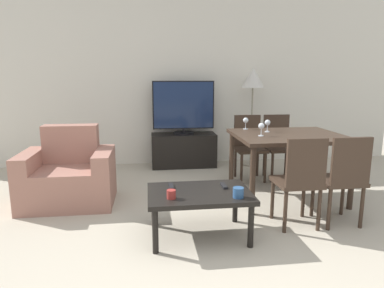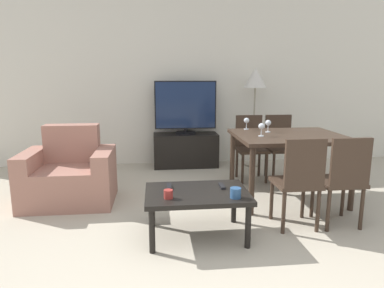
% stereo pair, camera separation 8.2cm
% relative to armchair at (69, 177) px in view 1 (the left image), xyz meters
% --- Properties ---
extents(ground_plane, '(18.00, 18.00, 0.00)m').
position_rel_armchair_xyz_m(ground_plane, '(1.36, -1.78, -0.30)').
color(ground_plane, '#B2A893').
extents(wall_back, '(7.38, 0.06, 2.70)m').
position_rel_armchair_xyz_m(wall_back, '(1.36, 1.71, 1.05)').
color(wall_back, silver).
rests_on(wall_back, ground_plane).
extents(armchair, '(0.97, 0.72, 0.86)m').
position_rel_armchair_xyz_m(armchair, '(0.00, 0.00, 0.00)').
color(armchair, '#9E6B5B').
rests_on(armchair, ground_plane).
extents(tv_stand, '(1.00, 0.42, 0.52)m').
position_rel_armchair_xyz_m(tv_stand, '(1.44, 1.43, -0.04)').
color(tv_stand, black).
rests_on(tv_stand, ground_plane).
extents(tv, '(0.95, 0.32, 0.82)m').
position_rel_armchair_xyz_m(tv, '(1.44, 1.42, 0.63)').
color(tv, black).
rests_on(tv, tv_stand).
extents(coffee_table, '(0.90, 0.62, 0.42)m').
position_rel_armchair_xyz_m(coffee_table, '(1.32, -1.01, 0.06)').
color(coffee_table, black).
rests_on(coffee_table, ground_plane).
extents(dining_table, '(1.21, 1.01, 0.76)m').
position_rel_armchair_xyz_m(dining_table, '(2.48, -0.15, 0.37)').
color(dining_table, '#38281E').
rests_on(dining_table, ground_plane).
extents(dining_chair_near, '(0.40, 0.40, 0.88)m').
position_rel_armchair_xyz_m(dining_chair_near, '(2.27, -0.96, 0.19)').
color(dining_chair_near, '#38281E').
rests_on(dining_chair_near, ground_plane).
extents(dining_chair_far, '(0.40, 0.40, 0.88)m').
position_rel_armchair_xyz_m(dining_chair_far, '(2.69, 0.67, 0.19)').
color(dining_chair_far, '#38281E').
rests_on(dining_chair_far, ground_plane).
extents(dining_chair_near_right, '(0.40, 0.40, 0.88)m').
position_rel_armchair_xyz_m(dining_chair_near_right, '(2.69, -0.96, 0.19)').
color(dining_chair_near_right, '#38281E').
rests_on(dining_chair_near_right, ground_plane).
extents(dining_chair_far_left, '(0.40, 0.40, 0.88)m').
position_rel_armchair_xyz_m(dining_chair_far_left, '(2.27, 0.67, 0.19)').
color(dining_chair_far_left, '#38281E').
rests_on(dining_chair_far_left, ground_plane).
extents(floor_lamp, '(0.36, 0.36, 1.53)m').
position_rel_armchair_xyz_m(floor_lamp, '(2.51, 1.35, 1.02)').
color(floor_lamp, gray).
rests_on(floor_lamp, ground_plane).
extents(remote_primary, '(0.04, 0.15, 0.02)m').
position_rel_armchair_xyz_m(remote_primary, '(1.56, -0.91, 0.12)').
color(remote_primary, black).
rests_on(remote_primary, coffee_table).
extents(remote_secondary, '(0.04, 0.15, 0.02)m').
position_rel_armchair_xyz_m(remote_secondary, '(1.08, -0.87, 0.12)').
color(remote_secondary, black).
rests_on(remote_secondary, coffee_table).
extents(cup_white_near, '(0.09, 0.09, 0.09)m').
position_rel_armchair_xyz_m(cup_white_near, '(1.62, -1.20, 0.16)').
color(cup_white_near, navy).
rests_on(cup_white_near, coffee_table).
extents(cup_colored_far, '(0.08, 0.08, 0.07)m').
position_rel_armchair_xyz_m(cup_colored_far, '(1.07, -1.15, 0.15)').
color(cup_colored_far, maroon).
rests_on(cup_colored_far, coffee_table).
extents(wine_glass_left, '(0.07, 0.07, 0.15)m').
position_rel_armchair_xyz_m(wine_glass_left, '(2.13, -0.23, 0.56)').
color(wine_glass_left, silver).
rests_on(wine_glass_left, dining_table).
extents(wine_glass_center, '(0.07, 0.07, 0.15)m').
position_rel_armchair_xyz_m(wine_glass_center, '(2.29, 0.03, 0.56)').
color(wine_glass_center, silver).
rests_on(wine_glass_center, dining_table).
extents(wine_glass_right, '(0.07, 0.07, 0.15)m').
position_rel_armchair_xyz_m(wine_glass_right, '(2.10, 0.27, 0.56)').
color(wine_glass_right, silver).
rests_on(wine_glass_right, dining_table).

